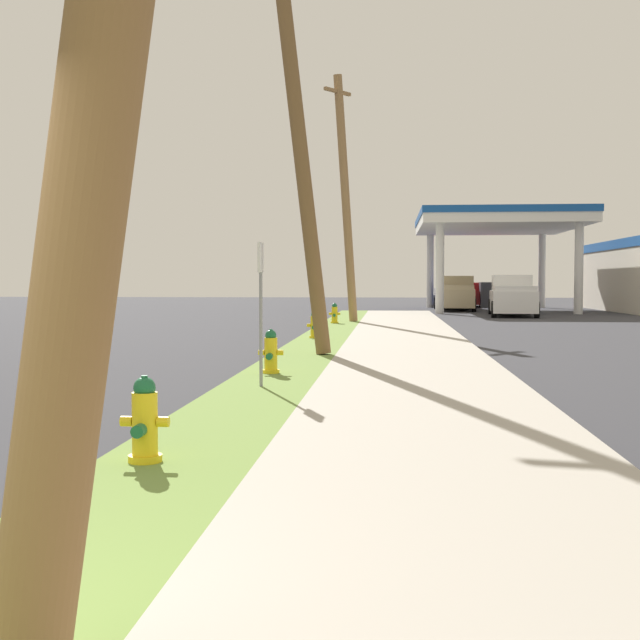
{
  "coord_description": "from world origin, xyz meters",
  "views": [
    {
      "loc": [
        2.54,
        -2.64,
        1.67
      ],
      "look_at": [
        1.24,
        12.41,
        0.94
      ],
      "focal_mm": 45.38,
      "sensor_mm": 36.0,
      "label": 1
    }
  ],
  "objects": [
    {
      "name": "street_sign_post",
      "position": [
        0.65,
        9.1,
        1.63
      ],
      "size": [
        0.05,
        0.36,
        2.12
      ],
      "color": "gray",
      "rests_on": "grass_verge"
    },
    {
      "name": "truck_tan_at_forecourt",
      "position": [
        6.37,
        43.97,
        0.91
      ],
      "size": [
        2.6,
        5.57,
        1.97
      ],
      "color": "tan",
      "rests_on": "ground"
    },
    {
      "name": "utility_pole_background",
      "position": [
        0.85,
        28.1,
        4.82
      ],
      "size": [
        1.28,
        1.55,
        9.24
      ],
      "color": "#937047",
      "rests_on": "grass_verge"
    },
    {
      "name": "fire_hydrant_fourth",
      "position": [
        0.51,
        27.1,
        0.45
      ],
      "size": [
        0.42,
        0.37,
        0.74
      ],
      "color": "yellow",
      "rests_on": "grass_verge"
    },
    {
      "name": "car_red_by_near_pump",
      "position": [
        8.37,
        51.11,
        0.72
      ],
      "size": [
        2.09,
        4.57,
        1.57
      ],
      "color": "red",
      "rests_on": "ground"
    },
    {
      "name": "gas_station_canopy",
      "position": [
        14.84,
        44.16,
        2.74
      ],
      "size": [
        15.55,
        13.13,
        5.47
      ],
      "color": "silver",
      "rests_on": "ground"
    },
    {
      "name": "fire_hydrant_nearest",
      "position": [
        0.45,
        4.09,
        0.45
      ],
      "size": [
        0.42,
        0.37,
        0.74
      ],
      "color": "yellow",
      "rests_on": "grass_verge"
    },
    {
      "name": "truck_navy_on_apron",
      "position": [
        6.33,
        48.04,
        0.91
      ],
      "size": [
        2.35,
        5.49,
        1.97
      ],
      "color": "navy",
      "rests_on": "ground"
    },
    {
      "name": "fire_hydrant_third",
      "position": [
        0.5,
        19.23,
        0.45
      ],
      "size": [
        0.42,
        0.37,
        0.74
      ],
      "color": "yellow",
      "rests_on": "grass_verge"
    },
    {
      "name": "truck_white_at_far_bay",
      "position": [
        8.41,
        36.79,
        0.91
      ],
      "size": [
        2.56,
        5.56,
        1.97
      ],
      "color": "white",
      "rests_on": "ground"
    },
    {
      "name": "fire_hydrant_second",
      "position": [
        0.54,
        10.82,
        0.45
      ],
      "size": [
        0.42,
        0.38,
        0.74
      ],
      "color": "yellow",
      "rests_on": "grass_verge"
    },
    {
      "name": "utility_pole_midground",
      "position": [
        0.64,
        14.49,
        4.47
      ],
      "size": [
        1.88,
        0.59,
        8.53
      ],
      "color": "brown",
      "rests_on": "grass_verge"
    }
  ]
}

